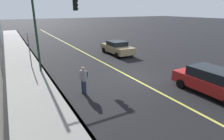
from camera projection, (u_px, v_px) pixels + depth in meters
name	position (u px, v px, depth m)	size (l,w,h in m)	color
ground	(131.00, 78.00, 14.01)	(200.00, 200.00, 0.00)	black
sidewalk_slab	(36.00, 96.00, 10.83)	(80.00, 2.91, 0.15)	gray
curb_edge	(59.00, 92.00, 11.47)	(80.00, 0.16, 0.15)	slate
lane_stripe_center	(131.00, 78.00, 14.00)	(80.00, 0.16, 0.01)	#D8CC4C
car_tan	(117.00, 48.00, 21.03)	(4.53, 2.11, 1.49)	tan
car_red	(213.00, 81.00, 11.07)	(4.73, 2.00, 1.59)	red
pedestrian_with_backpack	(84.00, 78.00, 11.06)	(0.46, 0.46, 1.71)	#262D4C
traffic_light_mast	(52.00, 20.00, 14.47)	(0.28, 3.55, 5.99)	#1E3823
street_sign_post	(29.00, 48.00, 15.62)	(0.60, 0.08, 3.09)	slate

